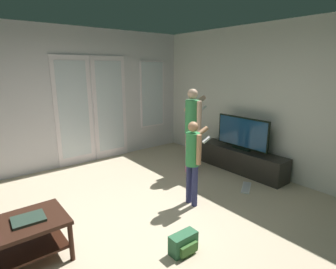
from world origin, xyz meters
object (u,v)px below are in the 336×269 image
object	(u,v)px
tv_stand	(241,160)
backpack	(184,244)
flat_screen_tv	(242,133)
loose_keyboard	(246,188)
coffee_table	(20,234)
person_adult	(193,124)
laptop_closed	(28,219)
person_child	(193,156)

from	to	relation	value
tv_stand	backpack	distance (m)	2.64
flat_screen_tv	loose_keyboard	world-z (taller)	flat_screen_tv
coffee_table	tv_stand	xyz separation A→B (m)	(3.79, 0.19, -0.11)
tv_stand	loose_keyboard	distance (m)	0.80
flat_screen_tv	backpack	xyz separation A→B (m)	(-2.41, -1.09, -0.64)
flat_screen_tv	person_adult	size ratio (longest dim) A/B	0.70
laptop_closed	person_adult	bearing A→B (deg)	16.92
tv_stand	person_adult	xyz separation A→B (m)	(-0.80, 0.51, 0.73)
flat_screen_tv	laptop_closed	size ratio (longest dim) A/B	3.63
coffee_table	backpack	distance (m)	1.66
flat_screen_tv	person_child	bearing A→B (deg)	-167.14
tv_stand	laptop_closed	size ratio (longest dim) A/B	5.96
coffee_table	loose_keyboard	world-z (taller)	coffee_table
person_child	flat_screen_tv	bearing A→B (deg)	12.86
tv_stand	flat_screen_tv	distance (m)	0.53
loose_keyboard	person_adult	bearing A→B (deg)	103.00
laptop_closed	tv_stand	bearing A→B (deg)	6.31
person_child	loose_keyboard	size ratio (longest dim) A/B	2.75
tv_stand	laptop_closed	distance (m)	3.71
flat_screen_tv	person_child	xyz separation A→B (m)	(-1.60, -0.37, -0.01)
flat_screen_tv	backpack	size ratio (longest dim) A/B	3.48
backpack	laptop_closed	xyz separation A→B (m)	(-1.29, 0.88, 0.36)
person_adult	loose_keyboard	distance (m)	1.43
tv_stand	person_adult	bearing A→B (deg)	147.52
flat_screen_tv	person_adult	distance (m)	0.96
flat_screen_tv	backpack	distance (m)	2.72
coffee_table	person_adult	xyz separation A→B (m)	(2.99, 0.70, 0.62)
coffee_table	person_adult	size ratio (longest dim) A/B	0.56
coffee_table	loose_keyboard	distance (m)	3.27
coffee_table	loose_keyboard	size ratio (longest dim) A/B	1.98
loose_keyboard	laptop_closed	distance (m)	3.20
person_adult	laptop_closed	xyz separation A→B (m)	(-2.90, -0.71, -0.48)
tv_stand	person_child	bearing A→B (deg)	-167.28
tv_stand	person_adult	size ratio (longest dim) A/B	1.14
person_child	laptop_closed	size ratio (longest dim) A/B	4.06
person_child	loose_keyboard	xyz separation A→B (m)	(1.05, -0.18, -0.72)
person_adult	tv_stand	bearing A→B (deg)	-32.48
backpack	loose_keyboard	world-z (taller)	backpack
person_adult	backpack	xyz separation A→B (m)	(-1.61, -1.59, -0.84)
backpack	loose_keyboard	xyz separation A→B (m)	(1.86, 0.54, -0.10)
flat_screen_tv	laptop_closed	world-z (taller)	flat_screen_tv
loose_keyboard	laptop_closed	bearing A→B (deg)	173.85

